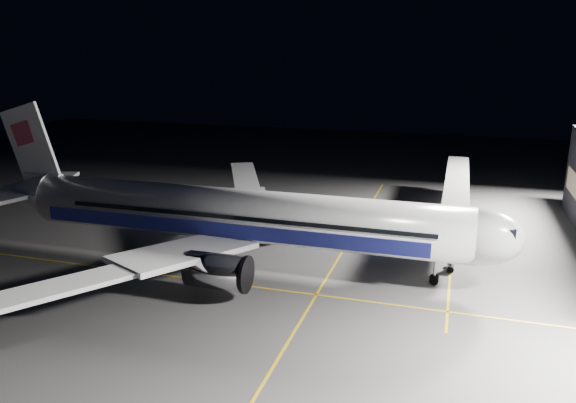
# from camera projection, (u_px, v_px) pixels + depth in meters

# --- Properties ---
(ground) EXTENTS (200.00, 200.00, 0.00)m
(ground) POSITION_uv_depth(u_px,v_px,m) (241.00, 261.00, 61.46)
(ground) COLOR #4C4C4F
(ground) RESTS_ON ground
(guide_line_main) EXTENTS (0.25, 80.00, 0.01)m
(guide_line_main) POSITION_uv_depth(u_px,v_px,m) (330.00, 271.00, 58.64)
(guide_line_main) COLOR gold
(guide_line_main) RESTS_ON ground
(guide_line_cross) EXTENTS (70.00, 0.25, 0.01)m
(guide_line_cross) POSITION_uv_depth(u_px,v_px,m) (219.00, 282.00, 55.93)
(guide_line_cross) COLOR gold
(guide_line_cross) RESTS_ON ground
(guide_line_side) EXTENTS (0.25, 40.00, 0.01)m
(guide_line_side) POSITION_uv_depth(u_px,v_px,m) (452.00, 251.00, 64.47)
(guide_line_side) COLOR gold
(guide_line_side) RESTS_ON ground
(airliner) EXTENTS (61.48, 54.22, 16.64)m
(airliner) POSITION_uv_depth(u_px,v_px,m) (231.00, 215.00, 60.38)
(airliner) COLOR silver
(airliner) RESTS_ON ground
(jet_bridge) EXTENTS (3.60, 34.40, 6.30)m
(jet_bridge) POSITION_uv_depth(u_px,v_px,m) (456.00, 195.00, 70.66)
(jet_bridge) COLOR #B2B2B7
(jet_bridge) RESTS_ON ground
(baggage_tug) EXTENTS (2.75, 2.37, 1.78)m
(baggage_tug) POSITION_uv_depth(u_px,v_px,m) (210.00, 215.00, 75.19)
(baggage_tug) COLOR black
(baggage_tug) RESTS_ON ground
(safety_cone_a) EXTENTS (0.42, 0.42, 0.63)m
(safety_cone_a) POSITION_uv_depth(u_px,v_px,m) (245.00, 245.00, 65.39)
(safety_cone_a) COLOR #FF510A
(safety_cone_a) RESTS_ON ground
(safety_cone_b) EXTENTS (0.40, 0.40, 0.60)m
(safety_cone_b) POSITION_uv_depth(u_px,v_px,m) (229.00, 237.00, 68.12)
(safety_cone_b) COLOR #FF510A
(safety_cone_b) RESTS_ON ground
(safety_cone_c) EXTENTS (0.36, 0.36, 0.54)m
(safety_cone_c) POSITION_uv_depth(u_px,v_px,m) (230.00, 240.00, 67.25)
(safety_cone_c) COLOR #FF510A
(safety_cone_c) RESTS_ON ground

